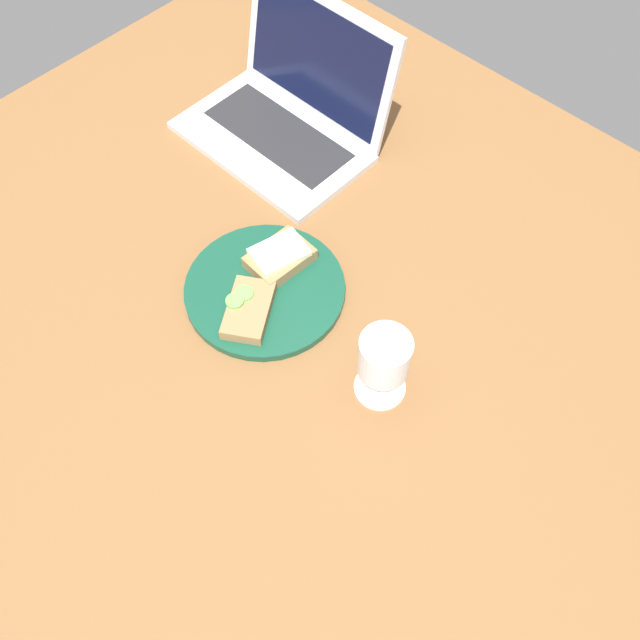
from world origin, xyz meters
TOP-DOWN VIEW (x-y plane):
  - wooden_table at (0.00, 0.00)cm, footprint 140.00×140.00cm
  - plate at (-1.83, 2.84)cm, footprint 24.92×24.92cm
  - sandwich_with_cheese at (-3.46, 7.81)cm, footprint 7.79×10.21cm
  - sandwich_with_cucumber at (-0.28, -2.13)cm, footprint 10.88×12.18cm
  - wine_glass at (21.99, 2.54)cm, footprint 7.41×7.41cm
  - laptop at (-24.17, 31.11)cm, footprint 33.55×25.02cm

SIDE VIEW (x-z plane):
  - wooden_table at x=0.00cm, z-range 0.00..3.00cm
  - plate at x=-1.83cm, z-range 3.00..4.40cm
  - sandwich_with_cucumber at x=-0.28cm, z-range 4.22..6.69cm
  - sandwich_with_cheese at x=-3.46cm, z-range 4.31..7.36cm
  - laptop at x=-24.17cm, z-range -2.96..19.58cm
  - wine_glass at x=21.99cm, z-range 5.28..17.78cm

